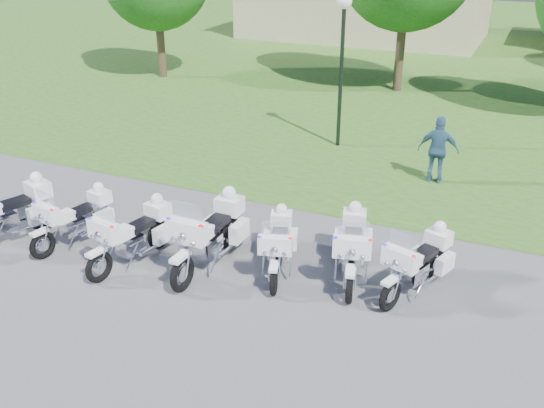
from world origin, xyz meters
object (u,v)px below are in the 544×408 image
at_px(motorcycle_0, 6,211).
at_px(motorcycle_4, 278,244).
at_px(motorcycle_2, 134,233).
at_px(lamp_post, 343,35).
at_px(bystander_c, 438,150).
at_px(motorcycle_3, 210,233).
at_px(motorcycle_1, 76,217).
at_px(motorcycle_5, 353,246).
at_px(motorcycle_6, 419,262).

height_order(motorcycle_0, motorcycle_4, motorcycle_0).
relative_size(motorcycle_2, motorcycle_4, 1.12).
relative_size(motorcycle_2, lamp_post, 0.50).
xyz_separation_m(motorcycle_0, bystander_c, (8.01, 7.22, 0.20)).
relative_size(motorcycle_2, motorcycle_3, 0.88).
bearing_deg(motorcycle_1, motorcycle_5, -157.42).
bearing_deg(bystander_c, motorcycle_1, 42.58).
bearing_deg(motorcycle_1, motorcycle_2, -174.60).
distance_m(motorcycle_3, motorcycle_5, 2.87).
height_order(motorcycle_1, motorcycle_4, motorcycle_1).
xyz_separation_m(motorcycle_4, bystander_c, (2.07, 5.96, 0.32)).
distance_m(motorcycle_5, bystander_c, 5.58).
bearing_deg(motorcycle_6, lamp_post, -41.77).
bearing_deg(motorcycle_2, lamp_post, -89.72).
bearing_deg(motorcycle_2, motorcycle_6, -156.55).
height_order(motorcycle_0, motorcycle_6, motorcycle_0).
height_order(motorcycle_4, motorcycle_5, motorcycle_5).
distance_m(motorcycle_0, motorcycle_1, 1.54).
bearing_deg(motorcycle_0, motorcycle_2, -153.86).
bearing_deg(motorcycle_0, lamp_post, -98.17).
bearing_deg(motorcycle_6, motorcycle_4, 27.95).
xyz_separation_m(motorcycle_1, motorcycle_3, (3.16, 0.33, 0.12)).
height_order(motorcycle_5, bystander_c, bystander_c).
bearing_deg(motorcycle_5, motorcycle_3, 0.88).
bearing_deg(motorcycle_5, motorcycle_4, 1.88).
relative_size(motorcycle_1, motorcycle_3, 0.82).
height_order(motorcycle_2, lamp_post, lamp_post).
relative_size(motorcycle_3, lamp_post, 0.57).
xyz_separation_m(motorcycle_2, motorcycle_5, (4.26, 1.30, 0.01)).
bearing_deg(motorcycle_2, motorcycle_4, -152.39).
bearing_deg(lamp_post, motorcycle_5, -69.69).
xyz_separation_m(motorcycle_3, lamp_post, (0.05, 8.09, 2.70)).
relative_size(motorcycle_3, motorcycle_5, 1.14).
bearing_deg(motorcycle_2, motorcycle_5, -152.48).
height_order(motorcycle_6, lamp_post, lamp_post).
bearing_deg(motorcycle_3, motorcycle_2, 20.44).
distance_m(motorcycle_4, lamp_post, 8.34).
xyz_separation_m(motorcycle_1, motorcycle_6, (7.23, 1.09, 0.01)).
bearing_deg(motorcycle_4, bystander_c, -127.14).
relative_size(motorcycle_5, motorcycle_6, 1.08).
bearing_deg(motorcycle_2, motorcycle_0, 17.52).
xyz_separation_m(motorcycle_2, motorcycle_6, (5.57, 1.28, -0.03)).
bearing_deg(motorcycle_0, motorcycle_6, -150.01).
relative_size(motorcycle_0, motorcycle_3, 0.94).
bearing_deg(lamp_post, motorcycle_1, -110.89).
height_order(motorcycle_2, bystander_c, bystander_c).
xyz_separation_m(motorcycle_3, motorcycle_6, (4.07, 0.76, -0.11)).
xyz_separation_m(motorcycle_6, lamp_post, (-4.02, 7.33, 2.81)).
relative_size(motorcycle_1, motorcycle_2, 0.93).
bearing_deg(motorcycle_5, motorcycle_6, 164.06).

